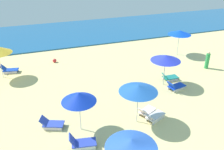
{
  "coord_description": "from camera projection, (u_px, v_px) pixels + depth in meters",
  "views": [
    {
      "loc": [
        -3.99,
        -4.68,
        8.83
      ],
      "look_at": [
        1.27,
        10.12,
        0.91
      ],
      "focal_mm": 38.45,
      "sensor_mm": 36.0,
      "label": 1
    }
  ],
  "objects": [
    {
      "name": "lounge_chair_3_0",
      "position": [
        52.0,
        124.0,
        13.57
      ],
      "size": [
        1.43,
        1.05,
        0.66
      ],
      "rotation": [
        0.0,
        0.0,
        1.19
      ],
      "color": "silver",
      "rests_on": "ground_plane"
    },
    {
      "name": "umbrella_5",
      "position": [
        166.0,
        58.0,
        17.24
      ],
      "size": [
        2.18,
        2.18,
        2.39
      ],
      "color": "silver",
      "rests_on": "ground_plane"
    },
    {
      "name": "lounge_chair_5_0",
      "position": [
        176.0,
        86.0,
        17.39
      ],
      "size": [
        1.49,
        0.92,
        0.73
      ],
      "rotation": [
        0.0,
        0.0,
        1.77
      ],
      "color": "silver",
      "rests_on": "ground_plane"
    },
    {
      "name": "lounge_chair_5_1",
      "position": [
        170.0,
        77.0,
        18.72
      ],
      "size": [
        1.26,
        0.7,
        0.62
      ],
      "rotation": [
        0.0,
        0.0,
        1.55
      ],
      "color": "silver",
      "rests_on": "ground_plane"
    },
    {
      "name": "lounge_chair_1_1",
      "position": [
        146.0,
        111.0,
        14.66
      ],
      "size": [
        1.4,
        1.13,
        0.7
      ],
      "rotation": [
        0.0,
        0.0,
        2.07
      ],
      "color": "silver",
      "rests_on": "ground_plane"
    },
    {
      "name": "umbrella_4",
      "position": [
        180.0,
        33.0,
        22.66
      ],
      "size": [
        2.17,
        2.17,
        2.43
      ],
      "color": "silver",
      "rests_on": "ground_plane"
    },
    {
      "name": "ocean",
      "position": [
        63.0,
        33.0,
        29.76
      ],
      "size": [
        60.0,
        10.84,
        0.12
      ],
      "primitive_type": "cube",
      "color": "#1D5A8F",
      "rests_on": "ground_plane"
    },
    {
      "name": "lounge_chair_3_1",
      "position": [
        82.0,
        143.0,
        12.14
      ],
      "size": [
        1.43,
        0.85,
        0.81
      ],
      "rotation": [
        0.0,
        0.0,
        1.39
      ],
      "color": "silver",
      "rests_on": "ground_plane"
    },
    {
      "name": "umbrella_6",
      "position": [
        131.0,
        143.0,
        9.52
      ],
      "size": [
        2.16,
        2.16,
        2.32
      ],
      "color": "silver",
      "rests_on": "ground_plane"
    },
    {
      "name": "umbrella_3",
      "position": [
        79.0,
        97.0,
        12.6
      ],
      "size": [
        1.88,
        1.88,
        2.38
      ],
      "color": "silver",
      "rests_on": "ground_plane"
    },
    {
      "name": "beachgoer_0",
      "position": [
        207.0,
        61.0,
        20.49
      ],
      "size": [
        0.4,
        0.4,
        1.53
      ],
      "rotation": [
        0.0,
        0.0,
        2.88
      ],
      "color": "green",
      "rests_on": "ground_plane"
    },
    {
      "name": "umbrella_1",
      "position": [
        138.0,
        88.0,
        13.16
      ],
      "size": [
        2.18,
        2.18,
        2.44
      ],
      "color": "silver",
      "rests_on": "ground_plane"
    },
    {
      "name": "lounge_chair_1_0",
      "position": [
        154.0,
        116.0,
        14.18
      ],
      "size": [
        1.49,
        1.06,
        0.65
      ],
      "rotation": [
        0.0,
        0.0,
        1.97
      ],
      "color": "silver",
      "rests_on": "ground_plane"
    },
    {
      "name": "lounge_chair_0_0",
      "position": [
        9.0,
        70.0,
        19.9
      ],
      "size": [
        1.46,
        0.85,
        0.7
      ],
      "rotation": [
        0.0,
        0.0,
        1.38
      ],
      "color": "silver",
      "rests_on": "ground_plane"
    },
    {
      "name": "beach_ball_1",
      "position": [
        55.0,
        60.0,
        21.86
      ],
      "size": [
        0.35,
        0.35,
        0.35
      ],
      "primitive_type": "sphere",
      "color": "red",
      "rests_on": "ground_plane"
    }
  ]
}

